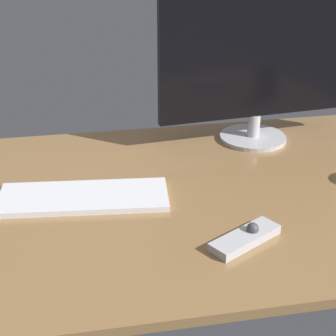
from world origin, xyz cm
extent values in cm
cube|color=olive|center=(0.00, 0.00, 1.00)|extent=(140.00, 84.00, 2.00)
cylinder|color=#BABABA|center=(26.80, 27.74, 2.61)|extent=(18.71, 18.71, 1.22)
cylinder|color=#BABABA|center=(26.80, 27.74, 6.32)|extent=(3.53, 3.53, 6.18)
cube|color=black|center=(26.80, 27.74, 27.52)|extent=(55.13, 7.41, 36.21)
cube|color=white|center=(-22.30, 1.33, 2.67)|extent=(39.50, 18.39, 1.33)
cube|color=#B7B7BC|center=(8.23, -22.34, 2.95)|extent=(16.38, 12.31, 1.91)
sphere|color=#3F3F44|center=(10.09, -21.28, 4.34)|extent=(2.50, 2.50, 2.50)
camera|label=1|loc=(-24.29, -110.90, 63.36)|focal=59.51mm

